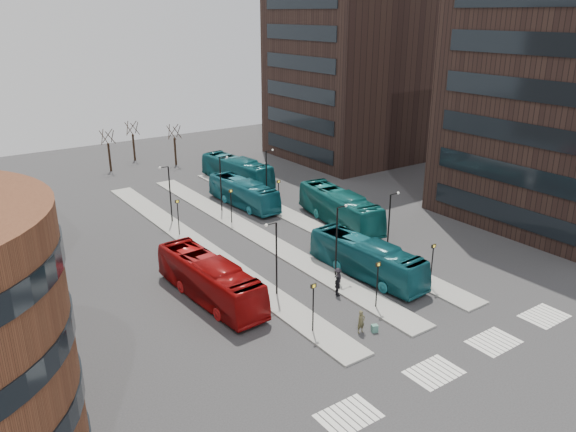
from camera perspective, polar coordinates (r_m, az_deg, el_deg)
ground at (r=36.21m, az=20.67°, el=-17.14°), size 160.00×160.00×0.00m
island_left at (r=54.01m, az=-8.81°, el=-3.15°), size 2.50×45.00×0.15m
island_mid at (r=56.65m, az=-3.38°, el=-1.81°), size 2.50×45.00×0.15m
island_right at (r=59.78m, az=1.51°, el=-0.59°), size 2.50×45.00×0.15m
suitcase at (r=40.48m, az=8.78°, el=-11.22°), size 0.53×0.47×0.55m
red_bus at (r=44.00m, az=-7.96°, el=-6.39°), size 3.55×12.26×3.38m
teal_bus_a at (r=47.76m, az=8.00°, el=-4.30°), size 3.51×11.68×3.21m
teal_bus_b at (r=64.70m, az=-4.56°, el=2.36°), size 3.22×11.31×3.12m
teal_bus_c at (r=59.18m, az=5.28°, el=0.85°), size 4.69×12.98×3.54m
teal_bus_d at (r=73.55m, az=-5.21°, el=4.64°), size 4.31×12.50×3.41m
traveller at (r=40.00m, az=7.44°, el=-10.60°), size 0.63×0.43×1.70m
commuter_a at (r=44.20m, az=-4.12°, el=-7.42°), size 0.92×0.83×1.56m
commuter_b at (r=44.57m, az=5.06°, el=-7.10°), size 0.74×1.08×1.71m
commuter_c at (r=46.18m, az=5.10°, el=-6.19°), size 0.81×1.12×1.56m
crosswalk_stripes at (r=39.22m, az=17.32°, el=-13.57°), size 22.35×2.40×0.01m
tower_near at (r=65.43m, az=27.25°, el=12.52°), size 20.12×20.00×30.00m
tower_far at (r=86.84m, az=6.71°, el=15.85°), size 20.12×20.00×30.00m
sign_poles at (r=50.15m, az=0.39°, el=-1.88°), size 12.45×22.12×3.65m
lamp_posts at (r=54.17m, az=-1.77°, el=1.12°), size 14.04×20.24×6.12m
bare_trees at (r=84.53m, az=-14.85°, el=6.79°), size 10.97×8.14×5.90m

